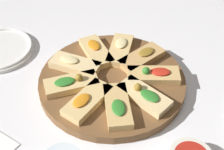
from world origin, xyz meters
TOP-DOWN VIEW (x-y plane):
  - ground_plane at (0.00, 0.00)m, footprint 3.00×3.00m
  - serving_board at (0.00, 0.00)m, footprint 0.37×0.37m
  - focaccia_slice_0 at (0.10, -0.02)m, footprint 0.14×0.08m
  - focaccia_slice_1 at (0.09, 0.05)m, footprint 0.14×0.11m
  - focaccia_slice_2 at (0.03, 0.10)m, footprint 0.09×0.14m
  - focaccia_slice_3 at (-0.04, 0.10)m, footprint 0.10×0.14m
  - focaccia_slice_4 at (-0.09, 0.06)m, footprint 0.14×0.11m
  - focaccia_slice_5 at (-0.10, -0.02)m, footprint 0.14×0.08m
  - focaccia_slice_6 at (-0.07, -0.08)m, footprint 0.12×0.13m
  - focaccia_slice_7 at (-0.00, -0.10)m, footprint 0.06×0.13m
  - focaccia_slice_8 at (0.07, -0.08)m, footprint 0.12×0.13m

SIDE VIEW (x-z plane):
  - ground_plane at x=0.00m, z-range 0.00..0.00m
  - serving_board at x=0.00m, z-range 0.00..0.02m
  - focaccia_slice_2 at x=0.03m, z-range 0.02..0.05m
  - focaccia_slice_3 at x=-0.04m, z-range 0.02..0.05m
  - focaccia_slice_4 at x=-0.09m, z-range 0.02..0.05m
  - focaccia_slice_5 at x=-0.10m, z-range 0.02..0.05m
  - focaccia_slice_7 at x=0.00m, z-range 0.02..0.05m
  - focaccia_slice_8 at x=0.07m, z-range 0.02..0.05m
  - focaccia_slice_0 at x=0.10m, z-range 0.02..0.05m
  - focaccia_slice_1 at x=0.09m, z-range 0.02..0.05m
  - focaccia_slice_6 at x=-0.07m, z-range 0.02..0.05m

